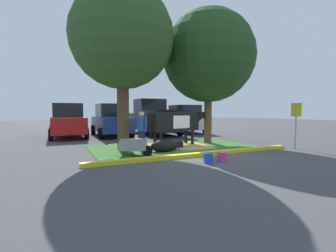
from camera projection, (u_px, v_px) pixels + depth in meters
name	position (u px, v px, depth m)	size (l,w,h in m)	color
ground_plane	(204.00, 154.00, 8.46)	(80.00, 80.00, 0.00)	#424247
grass_island	(174.00, 147.00, 10.14)	(6.88, 4.02, 0.02)	#386B28
curb_yellow	(202.00, 154.00, 8.20)	(8.08, 0.24, 0.12)	yellow
hay_bedding	(171.00, 146.00, 10.26)	(3.20, 2.40, 0.04)	tan
shade_tree_left	(122.00, 38.00, 9.21)	(4.06, 4.06, 6.49)	#4C3823
shade_tree_right	(209.00, 57.00, 11.30)	(4.41, 4.41, 6.41)	brown
cow_holstein	(176.00, 122.00, 10.55)	(3.12, 1.04, 1.53)	black
calf_lying	(165.00, 146.00, 8.92)	(1.32, 0.55, 0.48)	black
person_handler	(142.00, 130.00, 9.13)	(0.34, 0.48, 1.55)	black
wheelbarrow	(134.00, 145.00, 8.15)	(1.56, 1.08, 0.63)	gray
parking_sign	(296.00, 116.00, 9.74)	(0.07, 0.44, 1.90)	#99999E
bucket_blue	(208.00, 158.00, 7.02)	(0.29, 0.29, 0.31)	blue
bucket_pink	(222.00, 156.00, 7.30)	(0.32, 0.32, 0.30)	#EA3893
sedan_red	(68.00, 121.00, 14.01)	(2.02, 4.40, 2.02)	red
sedan_blue	(111.00, 120.00, 14.77)	(2.02, 4.40, 2.02)	navy
pickup_truck_black	(154.00, 118.00, 15.96)	(2.22, 5.40, 2.42)	black
hatchback_white	(185.00, 119.00, 17.41)	(2.02, 4.40, 2.02)	silver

